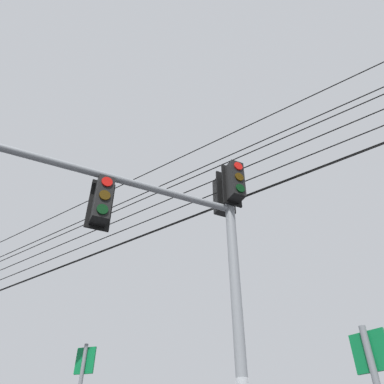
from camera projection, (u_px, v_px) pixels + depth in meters
signal_mast_assembly at (197, 240)px, 7.28m from camera, size 1.66×5.09×6.85m
overhead_wire_span at (190, 190)px, 9.11m from camera, size 16.23×16.01×2.70m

